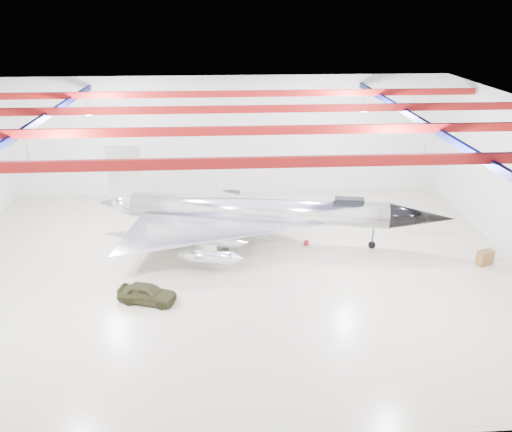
{
  "coord_description": "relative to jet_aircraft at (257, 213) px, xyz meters",
  "views": [
    {
      "loc": [
        -0.27,
        -30.37,
        17.05
      ],
      "look_at": [
        1.75,
        2.0,
        3.02
      ],
      "focal_mm": 35.0,
      "sensor_mm": 36.0,
      "label": 1
    }
  ],
  "objects": [
    {
      "name": "crate_ply",
      "position": [
        -9.56,
        -0.53,
        -2.22
      ],
      "size": [
        0.63,
        0.58,
        0.36
      ],
      "primitive_type": "cube",
      "rotation": [
        0.0,
        0.0,
        0.4
      ],
      "color": "olive",
      "rests_on": "floor"
    },
    {
      "name": "wall_back",
      "position": [
        -1.94,
        11.04,
        3.1
      ],
      "size": [
        40.0,
        0.0,
        40.0
      ],
      "primitive_type": "plane",
      "rotation": [
        1.57,
        0.0,
        0.0
      ],
      "color": "silver",
      "rests_on": "floor"
    },
    {
      "name": "jeep",
      "position": [
        -7.24,
        -7.88,
        -1.79
      ],
      "size": [
        3.86,
        2.37,
        1.23
      ],
      "primitive_type": "imported",
      "rotation": [
        0.0,
        0.0,
        1.3
      ],
      "color": "#313118",
      "rests_on": "floor"
    },
    {
      "name": "spares_box",
      "position": [
        -0.49,
        3.65,
        -2.21
      ],
      "size": [
        0.49,
        0.49,
        0.38
      ],
      "primitive_type": "cylinder",
      "rotation": [
        0.0,
        0.0,
        0.15
      ],
      "color": "#59595B",
      "rests_on": "floor"
    },
    {
      "name": "parts_bin",
      "position": [
        2.72,
        4.85,
        -2.19
      ],
      "size": [
        0.71,
        0.63,
        0.42
      ],
      "primitive_type": "cube",
      "rotation": [
        0.0,
        0.0,
        0.28
      ],
      "color": "olive",
      "rests_on": "floor"
    },
    {
      "name": "toolbox_red",
      "position": [
        -1.63,
        3.89,
        -2.25
      ],
      "size": [
        0.45,
        0.37,
        0.31
      ],
      "primitive_type": "cube",
      "rotation": [
        0.0,
        0.0,
        -0.03
      ],
      "color": "maroon",
      "rests_on": "floor"
    },
    {
      "name": "floor",
      "position": [
        -1.94,
        -3.96,
        -2.4
      ],
      "size": [
        40.0,
        40.0,
        0.0
      ],
      "primitive_type": "plane",
      "color": "beige",
      "rests_on": "ground"
    },
    {
      "name": "tool_chest",
      "position": [
        3.72,
        -0.75,
        -2.23
      ],
      "size": [
        0.41,
        0.41,
        0.34
      ],
      "primitive_type": "cylinder",
      "rotation": [
        0.0,
        0.0,
        -0.09
      ],
      "color": "maroon",
      "rests_on": "floor"
    },
    {
      "name": "desk",
      "position": [
        15.71,
        -4.57,
        -1.87
      ],
      "size": [
        1.3,
        0.94,
        1.07
      ],
      "primitive_type": "cube",
      "rotation": [
        0.0,
        0.0,
        0.34
      ],
      "color": "brown",
      "rests_on": "floor"
    },
    {
      "name": "ceiling_structure",
      "position": [
        -1.94,
        -3.96,
        7.92
      ],
      "size": [
        39.5,
        29.5,
        1.08
      ],
      "color": "maroon",
      "rests_on": "ceiling"
    },
    {
      "name": "oil_barrel",
      "position": [
        -2.53,
        0.63,
        -2.2
      ],
      "size": [
        0.57,
        0.46,
        0.4
      ],
      "primitive_type": "cube",
      "rotation": [
        0.0,
        0.0,
        -0.01
      ],
      "color": "olive",
      "rests_on": "floor"
    },
    {
      "name": "crate_small",
      "position": [
        -10.0,
        1.54,
        -2.28
      ],
      "size": [
        0.36,
        0.3,
        0.24
      ],
      "primitive_type": "cube",
      "rotation": [
        0.0,
        0.0,
        0.07
      ],
      "color": "#59595B",
      "rests_on": "floor"
    },
    {
      "name": "ceiling",
      "position": [
        -1.94,
        -3.96,
        8.6
      ],
      "size": [
        40.0,
        40.0,
        0.0
      ],
      "primitive_type": "plane",
      "rotation": [
        3.14,
        0.0,
        0.0
      ],
      "color": "#0A0F38",
      "rests_on": "wall_back"
    },
    {
      "name": "engine_drum",
      "position": [
        -2.43,
        -1.98,
        -2.16
      ],
      "size": [
        0.62,
        0.62,
        0.48
      ],
      "primitive_type": "cylinder",
      "rotation": [
        0.0,
        0.0,
        -0.17
      ],
      "color": "#59595B",
      "rests_on": "floor"
    },
    {
      "name": "jet_aircraft",
      "position": [
        0.0,
        0.0,
        0.0
      ],
      "size": [
        26.72,
        17.85,
        7.33
      ],
      "rotation": [
        0.0,
        0.0,
        -0.18
      ],
      "color": "silver",
      "rests_on": "floor"
    }
  ]
}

